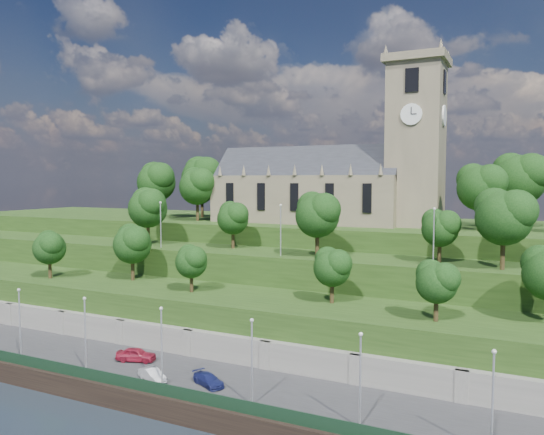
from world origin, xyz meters
The scene contains 17 objects.
ground centered at (0.00, 0.00, 0.00)m, with size 320.00×320.00×0.00m, color black.
promenade centered at (0.00, 6.00, 1.00)m, with size 160.00×12.00×2.00m, color #2D2D30.
quay_wall centered at (0.00, -0.05, 1.10)m, with size 160.00×0.50×2.20m, color black.
fence centered at (0.00, 0.60, 2.60)m, with size 160.00×0.10×1.20m, color #15311E.
retaining_wall centered at (0.00, 11.97, 2.50)m, with size 160.00×2.10×5.00m.
embankment_lower centered at (0.00, 18.00, 4.00)m, with size 160.00×12.00×8.00m, color #203A13.
embankment_upper centered at (0.00, 29.00, 6.00)m, with size 160.00×10.00×12.00m, color #203A13.
hilltop centered at (0.00, 50.00, 7.50)m, with size 160.00×32.00×15.00m, color #203A13.
church centered at (0.79, 45.98, 22.52)m, with size 38.60×12.35×27.60m.
trees_lower centered at (-0.07, 18.42, 12.87)m, with size 69.82×9.02×8.04m.
trees_upper centered at (3.68, 27.84, 17.86)m, with size 58.36×8.52×9.39m.
trees_hilltop centered at (-3.41, 45.19, 22.26)m, with size 74.98×17.03×11.88m.
lamp_posts_promenade centered at (-2.00, 2.50, 6.58)m, with size 60.36×0.36×7.95m.
lamp_posts_upper centered at (0.00, 26.00, 16.11)m, with size 40.36×0.36×7.03m.
car_left centered at (-9.10, 7.09, 2.75)m, with size 1.78×4.42×1.51m, color maroon.
car_middle centered at (-3.79, 3.22, 2.61)m, with size 1.29×3.71×1.22m, color #A4A3A8.
car_right centered at (1.99, 4.64, 2.58)m, with size 1.61×3.97×1.15m, color #161C4E.
Camera 1 is at (29.77, -38.61, 22.29)m, focal length 35.00 mm.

